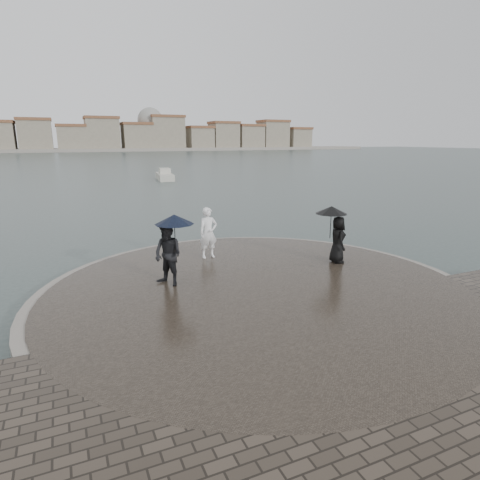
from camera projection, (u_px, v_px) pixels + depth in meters
name	position (u px, v px, depth m)	size (l,w,h in m)	color
ground	(332.00, 357.00, 8.46)	(400.00, 400.00, 0.00)	#2B3835
kerb_ring	(258.00, 293.00, 11.53)	(12.50, 12.50, 0.32)	gray
quay_tip	(258.00, 293.00, 11.52)	(11.90, 11.90, 0.36)	#2D261E
statue	(208.00, 233.00, 14.14)	(0.66, 0.43, 1.80)	white
visitor_left	(170.00, 246.00, 11.43)	(1.35, 1.22, 2.04)	black
visitor_right	(336.00, 230.00, 13.54)	(1.14, 1.08, 1.95)	black
far_skyline	(53.00, 136.00, 147.18)	(260.00, 20.00, 37.00)	gray
boats	(72.00, 183.00, 38.40)	(22.79, 13.77, 1.50)	beige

